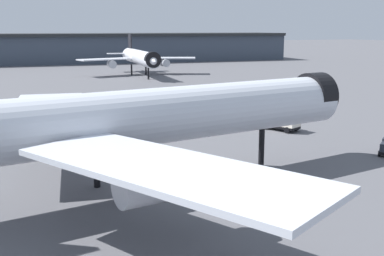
{
  "coord_description": "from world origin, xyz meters",
  "views": [
    {
      "loc": [
        -16.36,
        -39.63,
        14.82
      ],
      "look_at": [
        3.39,
        1.63,
        5.23
      ],
      "focal_mm": 44.78,
      "sensor_mm": 36.0,
      "label": 1
    }
  ],
  "objects_px": {
    "traffic_cone_wingtip": "(22,132)",
    "service_truck_front": "(280,120)",
    "airliner_near_gate": "(127,120)",
    "airliner_far_taxiway": "(140,58)"
  },
  "relations": [
    {
      "from": "traffic_cone_wingtip",
      "to": "service_truck_front",
      "type": "bearing_deg",
      "value": -20.87
    },
    {
      "from": "airliner_near_gate",
      "to": "service_truck_front",
      "type": "bearing_deg",
      "value": 23.22
    },
    {
      "from": "airliner_near_gate",
      "to": "airliner_far_taxiway",
      "type": "distance_m",
      "value": 109.98
    },
    {
      "from": "airliner_near_gate",
      "to": "traffic_cone_wingtip",
      "type": "relative_size",
      "value": 69.15
    },
    {
      "from": "service_truck_front",
      "to": "traffic_cone_wingtip",
      "type": "bearing_deg",
      "value": -130.31
    },
    {
      "from": "traffic_cone_wingtip",
      "to": "airliner_far_taxiway",
      "type": "bearing_deg",
      "value": 59.3
    },
    {
      "from": "airliner_near_gate",
      "to": "service_truck_front",
      "type": "distance_m",
      "value": 33.35
    },
    {
      "from": "airliner_far_taxiway",
      "to": "traffic_cone_wingtip",
      "type": "relative_size",
      "value": 53.72
    },
    {
      "from": "airliner_far_taxiway",
      "to": "service_truck_front",
      "type": "height_order",
      "value": "airliner_far_taxiway"
    },
    {
      "from": "airliner_far_taxiway",
      "to": "service_truck_front",
      "type": "bearing_deg",
      "value": 1.72
    }
  ]
}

